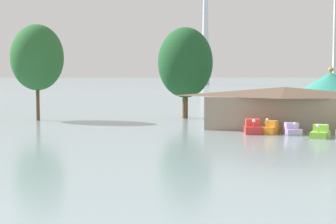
# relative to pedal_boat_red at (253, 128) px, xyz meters

# --- Properties ---
(pedal_boat_red) EXTENTS (2.25, 3.05, 1.61)m
(pedal_boat_red) POSITION_rel_pedal_boat_red_xyz_m (0.00, 0.00, 0.00)
(pedal_boat_red) COLOR red
(pedal_boat_red) RESTS_ON ground
(pedal_boat_orange) EXTENTS (1.88, 2.66, 1.72)m
(pedal_boat_orange) POSITION_rel_pedal_boat_red_xyz_m (1.85, 0.20, -0.05)
(pedal_boat_orange) COLOR orange
(pedal_boat_orange) RESTS_ON ground
(pedal_boat_lavender) EXTENTS (2.21, 2.76, 1.40)m
(pedal_boat_lavender) POSITION_rel_pedal_boat_red_xyz_m (4.03, 0.06, -0.11)
(pedal_boat_lavender) COLOR #B299D8
(pedal_boat_lavender) RESTS_ON ground
(pedal_boat_lime) EXTENTS (1.99, 3.15, 1.45)m
(pedal_boat_lime) POSITION_rel_pedal_boat_red_xyz_m (6.87, -1.68, -0.11)
(pedal_boat_lime) COLOR #8CCC3F
(pedal_boat_lime) RESTS_ON ground
(boathouse) EXTENTS (18.50, 7.65, 4.81)m
(boathouse) POSITION_rel_pedal_boat_red_xyz_m (2.89, 5.33, 1.90)
(boathouse) COLOR gray
(boathouse) RESTS_ON ground
(green_roof_pavilion) EXTENTS (9.70, 9.70, 7.22)m
(green_roof_pavilion) POSITION_rel_pedal_boat_red_xyz_m (7.90, 19.87, 3.05)
(green_roof_pavilion) COLOR brown
(green_roof_pavilion) RESTS_ON ground
(shoreline_tree_tall_left) EXTENTS (7.12, 7.12, 12.94)m
(shoreline_tree_tall_left) POSITION_rel_pedal_boat_red_xyz_m (-30.06, 8.04, 7.89)
(shoreline_tree_tall_left) COLOR brown
(shoreline_tree_tall_left) RESTS_ON ground
(shoreline_tree_mid) EXTENTS (7.77, 7.77, 12.84)m
(shoreline_tree_mid) POSITION_rel_pedal_boat_red_xyz_m (-11.80, 17.06, 7.27)
(shoreline_tree_mid) COLOR brown
(shoreline_tree_mid) RESTS_ON ground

